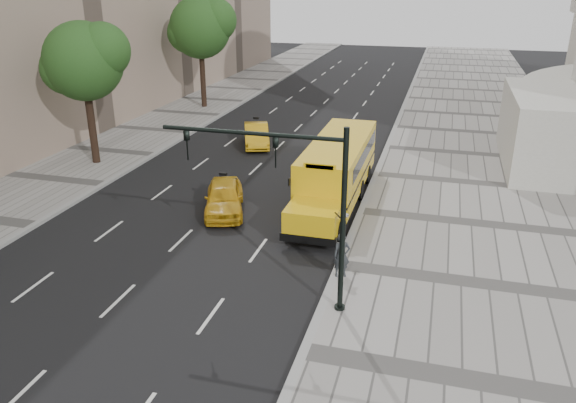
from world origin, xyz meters
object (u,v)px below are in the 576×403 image
(traffic_signal, at_px, (300,195))
(taxi_near, at_px, (224,198))
(tree_b, at_px, (84,61))
(school_bus, at_px, (337,166))
(taxi_far, at_px, (256,135))
(tree_c, at_px, (201,27))
(pedestrian, at_px, (342,255))

(traffic_signal, bearing_deg, taxi_near, 128.08)
(tree_b, relative_size, school_bus, 0.72)
(taxi_near, bearing_deg, taxi_far, 81.18)
(tree_c, distance_m, traffic_signal, 32.17)
(taxi_near, bearing_deg, traffic_signal, -71.61)
(tree_b, height_order, tree_c, tree_c)
(taxi_far, height_order, traffic_signal, traffic_signal)
(pedestrian, distance_m, traffic_signal, 3.94)
(school_bus, height_order, traffic_signal, traffic_signal)
(tree_c, bearing_deg, pedestrian, -57.20)
(tree_c, height_order, pedestrian, tree_c)
(pedestrian, xyz_separation_m, traffic_signal, (-1.04, -2.21, 3.10))
(school_bus, relative_size, taxi_near, 2.63)
(taxi_near, xyz_separation_m, pedestrian, (6.57, -4.85, 0.25))
(taxi_near, bearing_deg, tree_b, 134.76)
(school_bus, height_order, taxi_far, school_bus)
(tree_b, xyz_separation_m, traffic_signal, (15.61, -11.88, -2.04))
(tree_c, relative_size, traffic_signal, 1.43)
(pedestrian, relative_size, traffic_signal, 0.26)
(tree_b, bearing_deg, school_bus, -6.44)
(tree_b, relative_size, pedestrian, 4.91)
(school_bus, xyz_separation_m, traffic_signal, (0.69, -10.19, 2.33))
(pedestrian, bearing_deg, tree_b, 130.15)
(tree_c, relative_size, taxi_far, 2.07)
(tree_b, height_order, school_bus, tree_b)
(taxi_near, height_order, taxi_far, taxi_near)
(tree_b, bearing_deg, taxi_near, -25.55)
(school_bus, bearing_deg, traffic_signal, -86.12)
(tree_b, distance_m, taxi_near, 12.40)
(pedestrian, bearing_deg, tree_c, 103.10)
(traffic_signal, bearing_deg, taxi_far, 112.80)
(tree_c, xyz_separation_m, taxi_near, (10.07, -20.96, -5.93))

